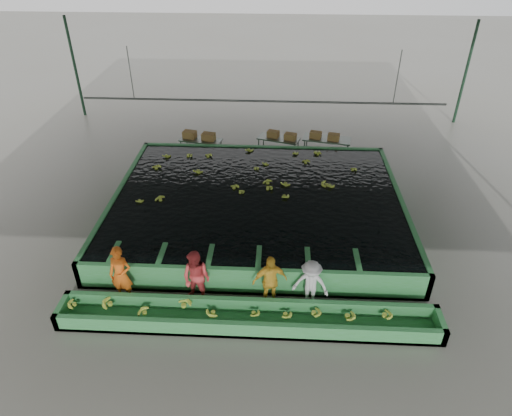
# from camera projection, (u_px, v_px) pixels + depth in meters

# --- Properties ---
(ground) EXTENTS (80.00, 80.00, 0.00)m
(ground) POSITION_uv_depth(u_px,v_px,m) (255.00, 242.00, 15.04)
(ground) COLOR slate
(ground) RESTS_ON ground
(shed_roof) EXTENTS (20.00, 22.00, 0.04)m
(shed_roof) POSITION_uv_depth(u_px,v_px,m) (255.00, 94.00, 12.31)
(shed_roof) COLOR gray
(shed_roof) RESTS_ON shed_posts
(shed_posts) EXTENTS (20.00, 22.00, 5.00)m
(shed_posts) POSITION_uv_depth(u_px,v_px,m) (255.00, 175.00, 13.67)
(shed_posts) COLOR #193723
(shed_posts) RESTS_ON ground
(flotation_tank) EXTENTS (10.00, 8.00, 0.90)m
(flotation_tank) POSITION_uv_depth(u_px,v_px,m) (257.00, 206.00, 16.05)
(flotation_tank) COLOR #358444
(flotation_tank) RESTS_ON ground
(tank_water) EXTENTS (9.70, 7.70, 0.00)m
(tank_water) POSITION_uv_depth(u_px,v_px,m) (257.00, 196.00, 15.83)
(tank_water) COLOR black
(tank_water) RESTS_ON flotation_tank
(sorting_trough) EXTENTS (10.00, 1.00, 0.50)m
(sorting_trough) POSITION_uv_depth(u_px,v_px,m) (248.00, 318.00, 11.89)
(sorting_trough) COLOR #358444
(sorting_trough) RESTS_ON ground
(cableway_rail) EXTENTS (0.08, 0.08, 14.00)m
(cableway_rail) POSITION_uv_depth(u_px,v_px,m) (262.00, 101.00, 17.58)
(cableway_rail) COLOR #59605B
(cableway_rail) RESTS_ON shed_roof
(rail_hanger_left) EXTENTS (0.04, 0.04, 2.00)m
(rail_hanger_left) POSITION_uv_depth(u_px,v_px,m) (130.00, 73.00, 17.26)
(rail_hanger_left) COLOR #59605B
(rail_hanger_left) RESTS_ON shed_roof
(rail_hanger_right) EXTENTS (0.04, 0.04, 2.00)m
(rail_hanger_right) POSITION_uv_depth(u_px,v_px,m) (397.00, 77.00, 16.82)
(rail_hanger_right) COLOR #59605B
(rail_hanger_right) RESTS_ON shed_roof
(worker_a) EXTENTS (0.68, 0.48, 1.75)m
(worker_a) POSITION_uv_depth(u_px,v_px,m) (121.00, 274.00, 12.37)
(worker_a) COLOR orange
(worker_a) RESTS_ON ground
(worker_b) EXTENTS (0.98, 0.87, 1.68)m
(worker_b) POSITION_uv_depth(u_px,v_px,m) (197.00, 278.00, 12.30)
(worker_b) COLOR #CC3A3C
(worker_b) RESTS_ON ground
(worker_c) EXTENTS (1.03, 0.65, 1.64)m
(worker_c) POSITION_uv_depth(u_px,v_px,m) (270.00, 281.00, 12.23)
(worker_c) COLOR gold
(worker_c) RESTS_ON ground
(worker_d) EXTENTS (1.07, 0.74, 1.51)m
(worker_d) POSITION_uv_depth(u_px,v_px,m) (311.00, 284.00, 12.21)
(worker_d) COLOR silver
(worker_d) RESTS_ON ground
(packing_table_left) EXTENTS (1.93, 1.10, 0.82)m
(packing_table_left) POSITION_uv_depth(u_px,v_px,m) (201.00, 148.00, 20.05)
(packing_table_left) COLOR #59605B
(packing_table_left) RESTS_ON ground
(packing_table_mid) EXTENTS (1.94, 1.23, 0.82)m
(packing_table_mid) POSITION_uv_depth(u_px,v_px,m) (278.00, 147.00, 20.17)
(packing_table_mid) COLOR #59605B
(packing_table_mid) RESTS_ON ground
(packing_table_right) EXTENTS (2.15, 1.20, 0.92)m
(packing_table_right) POSITION_uv_depth(u_px,v_px,m) (326.00, 148.00, 19.92)
(packing_table_right) COLOR #59605B
(packing_table_right) RESTS_ON ground
(box_stack_left) EXTENTS (1.47, 0.68, 0.31)m
(box_stack_left) POSITION_uv_depth(u_px,v_px,m) (199.00, 139.00, 19.86)
(box_stack_left) COLOR brown
(box_stack_left) RESTS_ON packing_table_left
(box_stack_mid) EXTENTS (1.33, 0.73, 0.28)m
(box_stack_mid) POSITION_uv_depth(u_px,v_px,m) (282.00, 138.00, 19.92)
(box_stack_mid) COLOR brown
(box_stack_mid) RESTS_ON packing_table_mid
(box_stack_right) EXTENTS (1.31, 0.65, 0.27)m
(box_stack_right) POSITION_uv_depth(u_px,v_px,m) (324.00, 139.00, 19.62)
(box_stack_right) COLOR brown
(box_stack_right) RESTS_ON packing_table_right
(floating_bananas) EXTENTS (8.88, 6.05, 0.12)m
(floating_bananas) POSITION_uv_depth(u_px,v_px,m) (259.00, 184.00, 16.50)
(floating_bananas) COLOR #A2BA34
(floating_bananas) RESTS_ON tank_water
(trough_bananas) EXTENTS (9.22, 0.61, 0.12)m
(trough_bananas) POSITION_uv_depth(u_px,v_px,m) (248.00, 314.00, 11.81)
(trough_bananas) COLOR #A2BA34
(trough_bananas) RESTS_ON sorting_trough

